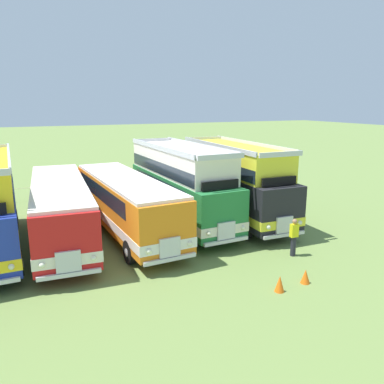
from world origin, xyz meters
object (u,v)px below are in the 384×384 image
cone_near_end (280,284)px  marshal_person (294,237)px  bus_sixth_in_row (180,183)px  bus_seventh_in_row (234,180)px  cone_mid_row (305,276)px  bus_fourth_in_row (60,206)px  bus_fifth_in_row (125,201)px

cone_near_end → marshal_person: (2.63, 2.52, 0.58)m
bus_sixth_in_row → bus_seventh_in_row: 3.26m
bus_seventh_in_row → cone_mid_row: (-1.75, -8.49, -2.08)m
bus_sixth_in_row → cone_mid_row: 9.19m
bus_seventh_in_row → bus_sixth_in_row: bearing=173.9°
bus_fourth_in_row → marshal_person: bus_fourth_in_row is taller
bus_sixth_in_row → bus_seventh_in_row: (3.24, -0.35, 0.00)m
cone_mid_row → marshal_person: 2.78m
bus_fourth_in_row → bus_sixth_in_row: 6.49m
bus_fifth_in_row → marshal_person: size_ratio=6.49×
marshal_person → cone_mid_row: bearing=-118.9°
bus_sixth_in_row → cone_near_end: size_ratio=16.03×
bus_fourth_in_row → bus_sixth_in_row: bearing=-0.1°
bus_fifth_in_row → cone_mid_row: 9.88m
cone_near_end → bus_fourth_in_row: bearing=126.4°
bus_sixth_in_row → cone_near_end: bearing=-88.9°
cone_mid_row → marshal_person: size_ratio=0.32×
bus_fifth_in_row → bus_seventh_in_row: (6.47, -0.07, 0.60)m
bus_seventh_in_row → marshal_person: (-0.44, -6.11, -1.47)m
bus_sixth_in_row → marshal_person: size_ratio=5.71×
bus_fourth_in_row → cone_near_end: bus_fourth_in_row is taller
bus_fourth_in_row → bus_sixth_in_row: size_ratio=1.15×
cone_mid_row → cone_near_end: bearing=-173.8°
bus_fifth_in_row → bus_seventh_in_row: size_ratio=1.13×
bus_sixth_in_row → bus_seventh_in_row: same height
cone_mid_row → marshal_person: (1.31, 2.37, 0.61)m
bus_sixth_in_row → bus_seventh_in_row: size_ratio=0.99×
bus_seventh_in_row → cone_near_end: size_ratio=16.19×
cone_mid_row → bus_fifth_in_row: bearing=118.9°
bus_fifth_in_row → bus_sixth_in_row: (3.23, 0.28, 0.60)m
bus_fifth_in_row → cone_mid_row: size_ratio=20.21×
bus_fourth_in_row → marshal_person: (9.26, -6.47, -0.87)m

